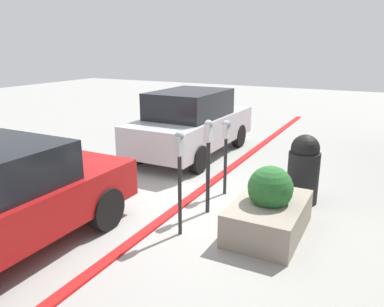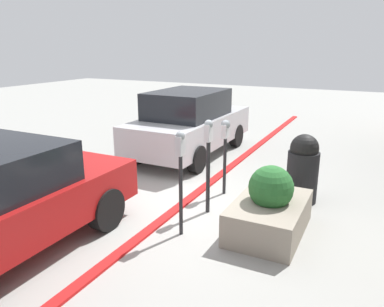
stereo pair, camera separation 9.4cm
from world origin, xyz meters
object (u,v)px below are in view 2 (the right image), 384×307
planter_box (270,209)px  parked_car_middle (190,123)px  parking_meter_second (208,151)px  trash_bin (303,168)px  parking_meter_middle (225,140)px  parking_meter_nearest (181,163)px

planter_box → parked_car_middle: parked_car_middle is taller
parking_meter_second → trash_bin: parking_meter_second is taller
parking_meter_middle → trash_bin: bearing=-78.2°
parked_car_middle → parking_meter_middle: bearing=-138.7°
parking_meter_middle → trash_bin: parking_meter_middle is taller
parking_meter_nearest → planter_box: 1.51m
parking_meter_nearest → planter_box: parking_meter_nearest is taller
parking_meter_second → parked_car_middle: bearing=31.8°
parking_meter_second → trash_bin: 1.82m
parking_meter_nearest → trash_bin: (2.06, -1.35, -0.49)m
parking_meter_nearest → parked_car_middle: parked_car_middle is taller
parking_meter_second → planter_box: 1.34m
parking_meter_nearest → parking_meter_second: (0.89, -0.04, -0.04)m
parking_meter_middle → parking_meter_nearest: bearing=-179.2°
trash_bin → parking_meter_second: bearing=131.9°
parked_car_middle → parking_meter_nearest: bearing=-154.3°
parking_meter_second → parking_meter_middle: parking_meter_second is taller
parking_meter_nearest → parking_meter_second: 0.89m
planter_box → parking_meter_second: bearing=77.8°
parking_meter_second → parking_meter_middle: (0.89, 0.06, -0.01)m
trash_bin → parked_car_middle: bearing=60.5°
parking_meter_nearest → trash_bin: parking_meter_nearest is taller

